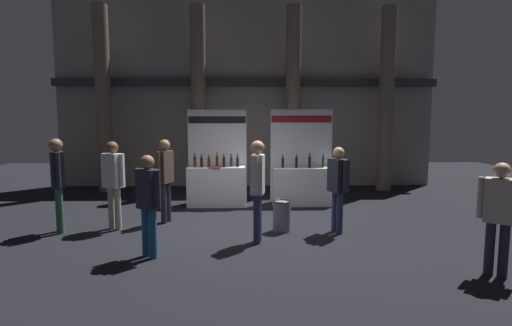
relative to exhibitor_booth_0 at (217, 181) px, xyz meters
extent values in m
plane|color=black|center=(0.74, -2.04, -0.61)|extent=(24.54, 24.54, 0.00)
cube|color=gray|center=(0.74, 3.07, 2.46)|extent=(12.27, 0.25, 6.15)
cube|color=#2D2D33|center=(0.74, 2.77, 2.77)|extent=(12.27, 0.20, 0.24)
cylinder|color=#665B4C|center=(-3.57, 2.09, 2.17)|extent=(0.45, 0.45, 5.58)
cylinder|color=#665B4C|center=(-0.70, 2.09, 2.17)|extent=(0.45, 0.45, 5.58)
cylinder|color=#665B4C|center=(2.18, 2.09, 2.17)|extent=(0.45, 0.45, 5.58)
cylinder|color=#665B4C|center=(5.05, 2.09, 2.17)|extent=(0.45, 0.45, 5.58)
cube|color=white|center=(0.00, -0.05, -0.11)|extent=(1.45, 0.60, 1.00)
cube|color=white|center=(0.00, 0.29, 0.61)|extent=(1.52, 0.04, 2.44)
cube|color=black|center=(0.00, 0.27, 1.57)|extent=(1.47, 0.01, 0.18)
cylinder|color=#472D14|center=(-0.53, -0.14, 0.52)|extent=(0.07, 0.07, 0.27)
cylinder|color=#472D14|center=(-0.53, -0.14, 0.69)|extent=(0.03, 0.03, 0.07)
cylinder|color=red|center=(-0.53, -0.14, 0.73)|extent=(0.03, 0.03, 0.02)
cylinder|color=black|center=(-0.36, -0.15, 0.51)|extent=(0.07, 0.07, 0.24)
cylinder|color=black|center=(-0.36, -0.15, 0.66)|extent=(0.03, 0.03, 0.07)
cylinder|color=red|center=(-0.36, -0.15, 0.70)|extent=(0.03, 0.03, 0.02)
cylinder|color=#472D14|center=(-0.19, -0.09, 0.50)|extent=(0.07, 0.07, 0.23)
cylinder|color=#472D14|center=(-0.19, -0.09, 0.65)|extent=(0.03, 0.03, 0.07)
cylinder|color=gold|center=(-0.19, -0.09, 0.70)|extent=(0.03, 0.03, 0.02)
cylinder|color=#472D14|center=(0.01, 0.02, 0.52)|extent=(0.07, 0.07, 0.26)
cylinder|color=#472D14|center=(0.01, 0.02, 0.69)|extent=(0.03, 0.03, 0.09)
cylinder|color=gold|center=(0.01, 0.02, 0.75)|extent=(0.03, 0.03, 0.02)
cylinder|color=black|center=(0.19, -0.03, 0.51)|extent=(0.07, 0.07, 0.24)
cylinder|color=black|center=(0.19, -0.03, 0.66)|extent=(0.03, 0.03, 0.06)
cylinder|color=red|center=(0.19, -0.03, 0.70)|extent=(0.03, 0.03, 0.02)
cylinder|color=#19381E|center=(0.37, 0.01, 0.50)|extent=(0.07, 0.07, 0.23)
cylinder|color=#19381E|center=(0.37, 0.01, 0.65)|extent=(0.03, 0.03, 0.09)
cylinder|color=red|center=(0.37, 0.01, 0.71)|extent=(0.03, 0.03, 0.02)
cylinder|color=black|center=(0.53, -0.12, 0.50)|extent=(0.07, 0.07, 0.23)
cylinder|color=black|center=(0.53, -0.12, 0.66)|extent=(0.03, 0.03, 0.08)
cylinder|color=red|center=(0.53, -0.12, 0.71)|extent=(0.03, 0.03, 0.02)
cube|color=maroon|center=(0.00, -0.23, 0.40)|extent=(0.32, 0.35, 0.02)
cube|color=white|center=(2.20, 0.01, -0.13)|extent=(1.54, 0.60, 0.97)
cube|color=white|center=(2.20, 0.35, 0.61)|extent=(1.62, 0.04, 2.45)
cube|color=maroon|center=(2.20, 0.33, 1.58)|extent=(1.57, 0.01, 0.18)
cylinder|color=black|center=(1.68, -0.04, 0.48)|extent=(0.06, 0.06, 0.25)
cylinder|color=black|center=(1.68, -0.04, 0.64)|extent=(0.03, 0.03, 0.07)
cylinder|color=black|center=(1.68, -0.04, 0.68)|extent=(0.03, 0.03, 0.02)
cylinder|color=black|center=(2.02, -0.07, 0.49)|extent=(0.06, 0.06, 0.27)
cylinder|color=black|center=(2.02, -0.07, 0.66)|extent=(0.03, 0.03, 0.07)
cylinder|color=gold|center=(2.02, -0.07, 0.70)|extent=(0.03, 0.03, 0.02)
cylinder|color=black|center=(2.37, 0.00, 0.49)|extent=(0.07, 0.07, 0.27)
cylinder|color=black|center=(2.37, 0.00, 0.66)|extent=(0.03, 0.03, 0.08)
cylinder|color=red|center=(2.37, 0.00, 0.72)|extent=(0.03, 0.03, 0.02)
cylinder|color=#19381E|center=(2.71, -0.01, 0.49)|extent=(0.07, 0.07, 0.28)
cylinder|color=#19381E|center=(2.71, -0.01, 0.67)|extent=(0.03, 0.03, 0.08)
cylinder|color=gold|center=(2.71, -0.01, 0.72)|extent=(0.03, 0.03, 0.02)
cylinder|color=slate|center=(1.45, -2.34, -0.32)|extent=(0.35, 0.35, 0.58)
torus|color=black|center=(1.45, -2.34, -0.02)|extent=(0.34, 0.34, 0.02)
cylinder|color=navy|center=(-0.82, -3.69, -0.22)|extent=(0.12, 0.12, 0.78)
cylinder|color=navy|center=(-0.68, -3.78, -0.22)|extent=(0.12, 0.12, 0.78)
cube|color=#23232D|center=(-0.75, -3.73, 0.47)|extent=(0.40, 0.37, 0.62)
sphere|color=#8C6647|center=(-0.75, -3.73, 0.89)|extent=(0.21, 0.21, 0.21)
cylinder|color=#23232D|center=(-0.93, -3.60, 0.49)|extent=(0.08, 0.08, 0.59)
cylinder|color=#23232D|center=(-0.57, -3.86, 0.49)|extent=(0.08, 0.08, 0.59)
cylinder|color=#ADA393|center=(-1.92, -2.10, -0.19)|extent=(0.12, 0.12, 0.84)
cylinder|color=#ADA393|center=(-1.77, -2.18, -0.19)|extent=(0.12, 0.12, 0.84)
cube|color=silver|center=(-1.85, -2.14, 0.56)|extent=(0.45, 0.40, 0.67)
sphere|color=brown|center=(-1.85, -2.14, 1.01)|extent=(0.23, 0.23, 0.23)
cylinder|color=silver|center=(-2.05, -2.04, 0.58)|extent=(0.08, 0.08, 0.63)
cylinder|color=silver|center=(-1.64, -2.25, 0.58)|extent=(0.08, 0.08, 0.63)
cylinder|color=#33563D|center=(-2.78, -2.42, -0.18)|extent=(0.12, 0.12, 0.87)
cylinder|color=#33563D|center=(-2.87, -2.27, -0.18)|extent=(0.12, 0.12, 0.87)
cube|color=#23232D|center=(-2.82, -2.35, 0.60)|extent=(0.38, 0.44, 0.69)
sphere|color=#8C6647|center=(-2.82, -2.35, 1.08)|extent=(0.24, 0.24, 0.24)
cylinder|color=#23232D|center=(-2.70, -2.55, 0.62)|extent=(0.08, 0.08, 0.66)
cylinder|color=#23232D|center=(-2.95, -2.14, 0.62)|extent=(0.08, 0.08, 0.66)
cylinder|color=navy|center=(0.95, -3.11, -0.18)|extent=(0.12, 0.12, 0.87)
cylinder|color=navy|center=(0.98, -2.97, -0.18)|extent=(0.12, 0.12, 0.87)
cube|color=silver|center=(0.96, -3.04, 0.60)|extent=(0.27, 0.35, 0.69)
sphere|color=tan|center=(0.96, -3.04, 1.07)|extent=(0.24, 0.24, 0.24)
cylinder|color=silver|center=(0.92, -3.24, 0.62)|extent=(0.08, 0.08, 0.65)
cylinder|color=silver|center=(1.00, -2.84, 0.62)|extent=(0.08, 0.08, 0.65)
cylinder|color=#23232D|center=(-0.91, -1.57, -0.19)|extent=(0.12, 0.12, 0.85)
cylinder|color=#23232D|center=(-0.97, -1.72, -0.19)|extent=(0.12, 0.12, 0.85)
cube|color=#47382D|center=(-0.94, -1.65, 0.57)|extent=(0.32, 0.40, 0.67)
sphere|color=#8C6647|center=(-0.94, -1.65, 1.03)|extent=(0.23, 0.23, 0.23)
cylinder|color=#47382D|center=(-0.86, -1.44, 0.59)|extent=(0.08, 0.08, 0.64)
cylinder|color=#47382D|center=(-1.03, -1.85, 0.59)|extent=(0.08, 0.08, 0.64)
cylinder|color=#23232D|center=(4.27, -4.63, -0.23)|extent=(0.12, 0.12, 0.76)
cylinder|color=#23232D|center=(4.14, -4.53, -0.23)|extent=(0.12, 0.12, 0.76)
cube|color=#ADA393|center=(4.21, -4.58, 0.45)|extent=(0.45, 0.43, 0.60)
sphere|color=tan|center=(4.21, -4.58, 0.86)|extent=(0.21, 0.21, 0.21)
cylinder|color=#ADA393|center=(4.02, -4.44, 0.46)|extent=(0.08, 0.08, 0.57)
cylinder|color=navy|center=(2.53, -2.56, -0.22)|extent=(0.12, 0.12, 0.80)
cylinder|color=navy|center=(2.48, -2.40, -0.22)|extent=(0.12, 0.12, 0.80)
cube|color=#23232D|center=(2.50, -2.48, 0.50)|extent=(0.36, 0.44, 0.63)
sphere|color=tan|center=(2.50, -2.48, 0.93)|extent=(0.22, 0.22, 0.22)
cylinder|color=#23232D|center=(2.58, -2.70, 0.51)|extent=(0.08, 0.08, 0.60)
cylinder|color=#23232D|center=(2.43, -2.26, 0.51)|extent=(0.08, 0.08, 0.60)
camera|label=1|loc=(0.80, -9.51, 1.50)|focal=26.46mm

